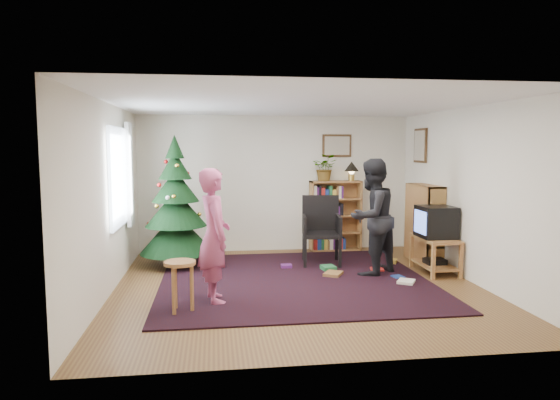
{
  "coord_description": "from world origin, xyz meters",
  "views": [
    {
      "loc": [
        -1.13,
        -6.66,
        1.92
      ],
      "look_at": [
        -0.11,
        1.01,
        1.1
      ],
      "focal_mm": 32.0,
      "sensor_mm": 36.0,
      "label": 1
    }
  ],
  "objects": [
    {
      "name": "person_standing",
      "position": [
        -1.14,
        -0.54,
        0.83
      ],
      "size": [
        0.52,
        0.68,
        1.67
      ],
      "primitive_type": "imported",
      "rotation": [
        0.0,
        0.0,
        1.78
      ],
      "color": "#AB446D",
      "rests_on": "rug"
    },
    {
      "name": "ceiling",
      "position": [
        0.0,
        0.0,
        2.5
      ],
      "size": [
        5.0,
        5.0,
        0.0
      ],
      "primitive_type": "plane",
      "rotation": [
        3.14,
        0.0,
        0.0
      ],
      "color": "white",
      "rests_on": "wall_back"
    },
    {
      "name": "bookshelf_back",
      "position": [
        1.1,
        2.34,
        0.66
      ],
      "size": [
        0.95,
        0.3,
        1.3
      ],
      "color": "#A3743A",
      "rests_on": "floor"
    },
    {
      "name": "potted_plant",
      "position": [
        0.9,
        2.34,
        1.54
      ],
      "size": [
        0.55,
        0.51,
        0.49
      ],
      "primitive_type": "imported",
      "rotation": [
        0.0,
        0.0,
        -0.36
      ],
      "color": "gray",
      "rests_on": "bookshelf_back"
    },
    {
      "name": "wall_back",
      "position": [
        0.0,
        2.5,
        1.25
      ],
      "size": [
        5.0,
        0.02,
        2.5
      ],
      "primitive_type": "cube",
      "color": "silver",
      "rests_on": "floor"
    },
    {
      "name": "window_pane",
      "position": [
        -2.47,
        0.6,
        1.5
      ],
      "size": [
        0.04,
        1.2,
        1.4
      ],
      "primitive_type": "cube",
      "color": "silver",
      "rests_on": "wall_left"
    },
    {
      "name": "tv_stand",
      "position": [
        2.22,
        0.49,
        0.32
      ],
      "size": [
        0.48,
        0.87,
        0.55
      ],
      "color": "#A3743A",
      "rests_on": "floor"
    },
    {
      "name": "wall_left",
      "position": [
        -2.5,
        0.0,
        1.25
      ],
      "size": [
        0.02,
        5.0,
        2.5
      ],
      "primitive_type": "cube",
      "color": "silver",
      "rests_on": "floor"
    },
    {
      "name": "christmas_tree",
      "position": [
        -1.75,
        1.42,
        0.88
      ],
      "size": [
        1.17,
        1.17,
        2.12
      ],
      "rotation": [
        0.0,
        0.0,
        0.18
      ],
      "color": "#3F2816",
      "rests_on": "rug"
    },
    {
      "name": "stool",
      "position": [
        -1.54,
        -0.91,
        0.47
      ],
      "size": [
        0.37,
        0.37,
        0.61
      ],
      "color": "#A3743A",
      "rests_on": "floor"
    },
    {
      "name": "wall_right",
      "position": [
        2.5,
        0.0,
        1.25
      ],
      "size": [
        0.02,
        5.0,
        2.5
      ],
      "primitive_type": "cube",
      "color": "silver",
      "rests_on": "floor"
    },
    {
      "name": "wall_front",
      "position": [
        0.0,
        -2.5,
        1.25
      ],
      "size": [
        5.0,
        0.02,
        2.5
      ],
      "primitive_type": "cube",
      "color": "silver",
      "rests_on": "floor"
    },
    {
      "name": "floor_clutter",
      "position": [
        1.06,
        0.59,
        0.04
      ],
      "size": [
        1.98,
        1.39,
        0.08
      ],
      "color": "#A51E19",
      "rests_on": "rug"
    },
    {
      "name": "person_by_chair",
      "position": [
        1.2,
        0.51,
        0.88
      ],
      "size": [
        1.08,
        1.03,
        1.75
      ],
      "primitive_type": "imported",
      "rotation": [
        0.0,
        0.0,
        3.75
      ],
      "color": "black",
      "rests_on": "rug"
    },
    {
      "name": "picture_back",
      "position": [
        1.15,
        2.48,
        1.95
      ],
      "size": [
        0.55,
        0.03,
        0.42
      ],
      "color": "#4C3319",
      "rests_on": "wall_back"
    },
    {
      "name": "armchair",
      "position": [
        0.6,
        1.34,
        0.61
      ],
      "size": [
        0.69,
        0.7,
        1.12
      ],
      "rotation": [
        0.0,
        0.0,
        -0.14
      ],
      "color": "black",
      "rests_on": "rug"
    },
    {
      "name": "rug",
      "position": [
        0.0,
        0.3,
        0.01
      ],
      "size": [
        3.8,
        3.6,
        0.02
      ],
      "primitive_type": "cube",
      "color": "black",
      "rests_on": "floor"
    },
    {
      "name": "picture_right",
      "position": [
        2.48,
        1.75,
        1.95
      ],
      "size": [
        0.03,
        0.5,
        0.6
      ],
      "color": "#4C3319",
      "rests_on": "wall_right"
    },
    {
      "name": "curtain",
      "position": [
        -2.43,
        1.3,
        1.5
      ],
      "size": [
        0.06,
        0.35,
        1.6
      ],
      "primitive_type": "cube",
      "color": "silver",
      "rests_on": "wall_left"
    },
    {
      "name": "floor",
      "position": [
        0.0,
        0.0,
        0.0
      ],
      "size": [
        5.0,
        5.0,
        0.0
      ],
      "primitive_type": "plane",
      "color": "brown",
      "rests_on": "ground"
    },
    {
      "name": "table_lamp",
      "position": [
        1.4,
        2.34,
        1.54
      ],
      "size": [
        0.27,
        0.27,
        0.36
      ],
      "color": "#A57F33",
      "rests_on": "bookshelf_back"
    },
    {
      "name": "bookshelf_right",
      "position": [
        2.34,
        1.2,
        0.66
      ],
      "size": [
        0.3,
        0.95,
        1.3
      ],
      "rotation": [
        0.0,
        0.0,
        1.57
      ],
      "color": "#A3743A",
      "rests_on": "floor"
    },
    {
      "name": "crt_tv",
      "position": [
        2.22,
        0.49,
        0.79
      ],
      "size": [
        0.51,
        0.55,
        0.48
      ],
      "color": "black",
      "rests_on": "tv_stand"
    }
  ]
}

